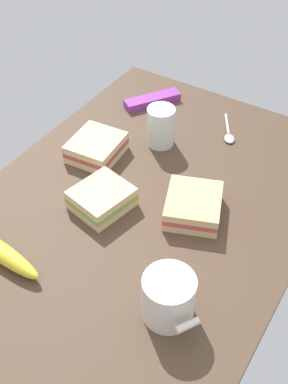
# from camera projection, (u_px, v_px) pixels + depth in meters

# --- Properties ---
(tabletop) EXTENTS (0.90, 0.64, 0.02)m
(tabletop) POSITION_uv_depth(u_px,v_px,m) (144.00, 206.00, 0.99)
(tabletop) COLOR #4C3828
(tabletop) RESTS_ON ground
(coffee_mug_black) EXTENTS (0.09, 0.11, 0.09)m
(coffee_mug_black) POSITION_uv_depth(u_px,v_px,m) (169.00, 297.00, 0.76)
(coffee_mug_black) COLOR silver
(coffee_mug_black) RESTS_ON tabletop
(sandwich_main) EXTENTS (0.13, 0.12, 0.04)m
(sandwich_main) POSITION_uv_depth(u_px,v_px,m) (102.00, 198.00, 0.96)
(sandwich_main) COLOR beige
(sandwich_main) RESTS_ON tabletop
(sandwich_side) EXTENTS (0.12, 0.11, 0.04)m
(sandwich_side) POSITION_uv_depth(u_px,v_px,m) (96.00, 148.00, 1.08)
(sandwich_side) COLOR beige
(sandwich_side) RESTS_ON tabletop
(sandwich_extra) EXTENTS (0.15, 0.14, 0.04)m
(sandwich_extra) POSITION_uv_depth(u_px,v_px,m) (193.00, 206.00, 0.94)
(sandwich_extra) COLOR #DBB77A
(sandwich_extra) RESTS_ON tabletop
(glass_of_milk) EXTENTS (0.06, 0.06, 0.09)m
(glass_of_milk) POSITION_uv_depth(u_px,v_px,m) (161.00, 128.00, 1.09)
(glass_of_milk) COLOR silver
(glass_of_milk) RESTS_ON tabletop
(spoon) EXTENTS (0.11, 0.07, 0.01)m
(spoon) POSITION_uv_depth(u_px,v_px,m) (229.00, 133.00, 1.14)
(spoon) COLOR silver
(spoon) RESTS_ON tabletop
(snack_bar) EXTENTS (0.14, 0.11, 0.02)m
(snack_bar) POSITION_uv_depth(u_px,v_px,m) (152.00, 100.00, 1.23)
(snack_bar) COLOR purple
(snack_bar) RESTS_ON tabletop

